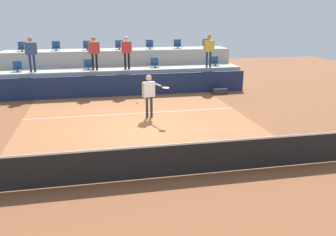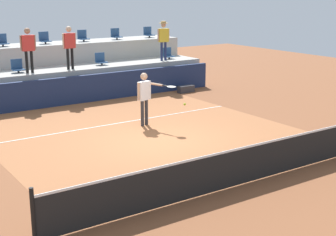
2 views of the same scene
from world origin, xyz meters
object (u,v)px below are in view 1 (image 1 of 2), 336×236
(stadium_chair_upper_center, at_px, (119,46))
(stadium_chair_upper_right, at_px, (178,45))
(stadium_chair_lower_right, at_px, (155,63))
(spectator_in_white, at_px, (127,49))
(spectator_with_hat, at_px, (209,47))
(tennis_ball, at_px, (137,103))
(stadium_chair_lower_left, at_px, (88,65))
(stadium_chair_upper_left, at_px, (56,47))
(stadium_chair_upper_far_right, at_px, (206,44))
(spectator_leaning_on_rail, at_px, (31,51))
(equipment_bag, at_px, (220,91))
(stadium_chair_upper_mid_left, at_px, (87,46))
(stadium_chair_upper_mid_right, at_px, (150,45))
(stadium_chair_lower_far_right, at_px, (215,62))
(stadium_chair_lower_far_left, at_px, (17,67))
(spectator_in_grey, at_px, (94,50))
(tennis_player, at_px, (150,92))
(stadium_chair_upper_far_left, at_px, (22,47))

(stadium_chair_upper_center, bearing_deg, stadium_chair_upper_right, 0.00)
(stadium_chair_lower_right, xyz_separation_m, spectator_in_white, (-1.56, -0.38, 0.83))
(spectator_in_white, height_order, spectator_with_hat, spectator_with_hat)
(stadium_chair_upper_right, bearing_deg, tennis_ball, -109.61)
(stadium_chair_lower_left, bearing_deg, stadium_chair_upper_left, 133.69)
(stadium_chair_upper_far_right, xyz_separation_m, spectator_leaning_on_rail, (-9.89, -2.18, 0.01))
(equipment_bag, bearing_deg, stadium_chair_upper_mid_left, 151.40)
(stadium_chair_upper_left, height_order, spectator_with_hat, spectator_with_hat)
(stadium_chair_lower_right, bearing_deg, tennis_ball, -103.27)
(stadium_chair_lower_left, bearing_deg, stadium_chair_upper_right, 18.64)
(stadium_chair_upper_mid_right, bearing_deg, stadium_chair_upper_far_right, 0.00)
(stadium_chair_upper_right, xyz_separation_m, spectator_with_hat, (1.25, -2.18, 0.03))
(stadium_chair_lower_far_right, height_order, tennis_ball, stadium_chair_lower_far_right)
(stadium_chair_lower_right, relative_size, spectator_with_hat, 0.29)
(stadium_chair_lower_far_left, height_order, equipment_bag, stadium_chair_lower_far_left)
(spectator_in_grey, bearing_deg, stadium_chair_upper_far_right, 17.82)
(stadium_chair_upper_mid_right, xyz_separation_m, tennis_player, (-1.24, -7.37, -1.23))
(stadium_chair_upper_mid_right, relative_size, spectator_with_hat, 0.29)
(stadium_chair_lower_right, distance_m, spectator_in_grey, 3.38)
(stadium_chair_lower_far_left, height_order, spectator_with_hat, spectator_with_hat)
(stadium_chair_lower_far_left, height_order, stadium_chair_upper_far_left, stadium_chair_upper_far_left)
(tennis_player, xyz_separation_m, equipment_bag, (4.36, 3.69, -0.94))
(spectator_with_hat, bearing_deg, spectator_leaning_on_rail, 180.00)
(tennis_player, distance_m, tennis_ball, 3.63)
(stadium_chair_lower_left, height_order, stadium_chair_upper_far_left, stadium_chair_upper_far_left)
(stadium_chair_upper_far_left, height_order, stadium_chair_upper_mid_right, same)
(stadium_chair_upper_far_left, bearing_deg, tennis_ball, -65.32)
(stadium_chair_lower_far_left, relative_size, stadium_chair_upper_far_right, 1.00)
(stadium_chair_lower_far_left, bearing_deg, stadium_chair_lower_far_right, 0.00)
(stadium_chair_lower_far_right, relative_size, stadium_chair_upper_mid_left, 1.00)
(stadium_chair_lower_right, height_order, spectator_with_hat, spectator_with_hat)
(stadium_chair_upper_mid_left, distance_m, spectator_in_white, 2.99)
(spectator_in_white, xyz_separation_m, spectator_with_hat, (4.54, 0.00, 0.05))
(stadium_chair_lower_right, relative_size, stadium_chair_upper_far_left, 1.00)
(stadium_chair_lower_right, height_order, tennis_player, stadium_chair_lower_right)
(stadium_chair_upper_right, bearing_deg, spectator_leaning_on_rail, -164.87)
(stadium_chair_upper_far_left, height_order, spectator_in_white, spectator_in_white)
(spectator_leaning_on_rail, relative_size, tennis_ball, 25.95)
(stadium_chair_lower_right, relative_size, spectator_in_grey, 0.30)
(spectator_with_hat, height_order, tennis_ball, spectator_with_hat)
(stadium_chair_upper_center, bearing_deg, stadium_chair_lower_left, -135.41)
(stadium_chair_upper_mid_right, relative_size, spectator_in_grey, 0.30)
(stadium_chair_upper_mid_left, relative_size, tennis_player, 0.29)
(stadium_chair_upper_mid_left, distance_m, stadium_chair_upper_center, 1.83)
(stadium_chair_upper_right, bearing_deg, tennis_player, -111.71)
(spectator_in_grey, xyz_separation_m, tennis_ball, (1.11, -8.67, -0.79))
(spectator_leaning_on_rail, xyz_separation_m, spectator_in_white, (4.78, -0.00, -0.03))
(stadium_chair_upper_left, relative_size, tennis_player, 0.29)
(stadium_chair_upper_mid_right, bearing_deg, stadium_chair_lower_left, -153.66)
(spectator_in_grey, bearing_deg, spectator_leaning_on_rail, -180.00)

